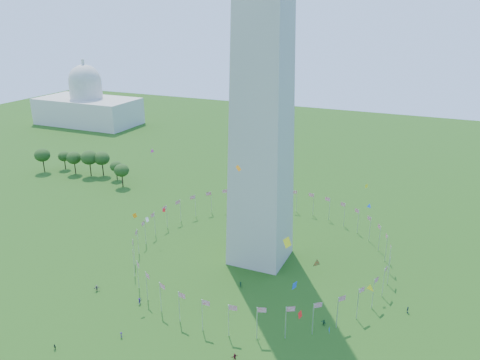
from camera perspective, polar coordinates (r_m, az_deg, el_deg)
name	(u,v)px	position (r m, az deg, el deg)	size (l,w,h in m)	color
ground	(183,355)	(117.20, -7.00, -20.43)	(600.00, 600.00, 0.00)	#1C4510
flag_ring	(260,245)	(152.16, 2.48, -7.93)	(80.24, 80.24, 9.00)	silver
capitol_building	(86,91)	(346.37, -18.26, 10.26)	(70.00, 35.00, 46.00)	beige
crowd	(205,339)	(119.76, -4.33, -18.76)	(100.19, 66.80, 1.91)	#1C2041
kites_aloft	(271,252)	(117.12, 3.78, -8.73)	(88.65, 67.46, 37.89)	yellow
tree_line_west	(85,165)	(237.29, -18.36, 1.76)	(55.52, 15.91, 12.45)	#2C551C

